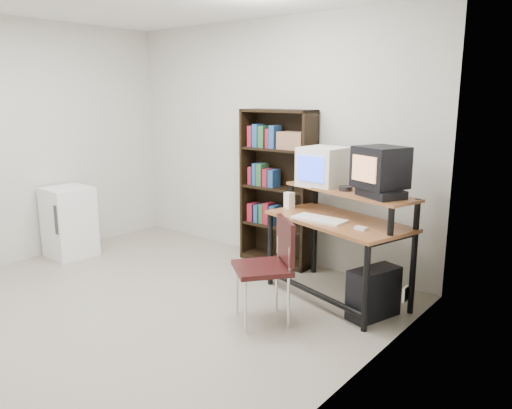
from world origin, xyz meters
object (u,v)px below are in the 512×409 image
Objects in this scene: crt_tv at (380,167)px; mini_fridge at (69,222)px; bookshelf at (279,185)px; crt_monitor at (323,167)px; pc_tower at (374,293)px; school_chair at (271,259)px; computer_desk at (340,223)px.

crt_tv is 3.53m from mini_fridge.
crt_monitor is at bearing -21.91° from bookshelf.
mini_fridge is (-1.97, -1.32, -0.46)m from bookshelf.
school_chair is at bearing -119.30° from pc_tower.
crt_tv reaches higher than mini_fridge.
mini_fridge is (-3.42, -0.68, 0.19)m from pc_tower.
crt_monitor is at bearing 171.09° from pc_tower.
school_chair reaches higher than pc_tower.
crt_monitor is 1.25m from pc_tower.
school_chair is at bearing -102.58° from crt_tv.
mini_fridge is at bearing -154.85° from crt_monitor.
mini_fridge reaches higher than pc_tower.
crt_tv is 1.18m from school_chair.
computer_desk is 0.57m from crt_monitor.
pc_tower is at bearing -22.44° from crt_monitor.
crt_monitor is at bearing 24.22° from mini_fridge.
school_chair is 2.80m from mini_fridge.
computer_desk reaches higher than pc_tower.
mini_fridge is at bearing -151.31° from pc_tower.
computer_desk is 0.81m from school_chair.
bookshelf reaches higher than crt_tv.
crt_tv is at bearing 18.06° from mini_fridge.
crt_monitor is 0.65m from crt_tv.
computer_desk is at bearing -153.92° from crt_tv.
computer_desk is at bearing -25.22° from bookshelf.
crt_tv is 0.59× the size of mini_fridge.
bookshelf is at bearing 161.95° from school_chair.
computer_desk is 0.86× the size of bookshelf.
crt_tv reaches higher than school_chair.
crt_monitor reaches higher than school_chair.
school_chair is (-0.62, -0.58, 0.31)m from pc_tower.
crt_tv is at bearing 94.74° from school_chair.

